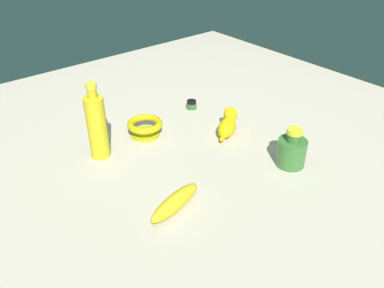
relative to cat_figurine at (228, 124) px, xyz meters
name	(u,v)px	position (x,y,z in m)	size (l,w,h in m)	color
ground	(192,156)	(0.19, 0.03, -0.04)	(2.00, 2.00, 0.00)	#BCB29E
cat_figurine	(228,124)	(0.00, 0.00, 0.00)	(0.13, 0.11, 0.09)	yellow
bottle_short	(292,151)	(-0.02, 0.26, 0.01)	(0.09, 0.09, 0.13)	#386D31
banana	(175,202)	(0.39, 0.20, -0.02)	(0.19, 0.05, 0.05)	gold
bottle_tall	(97,126)	(0.42, -0.16, 0.07)	(0.06, 0.06, 0.25)	gold
nail_polish_jar	(192,104)	(-0.03, -0.23, -0.02)	(0.04, 0.04, 0.03)	#33642D
bowl	(145,126)	(0.23, -0.18, 0.00)	(0.12, 0.12, 0.06)	#BAB712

